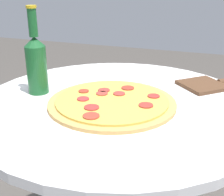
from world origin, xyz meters
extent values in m
cylinder|color=white|center=(0.00, 0.00, 0.77)|extent=(0.84, 0.84, 0.02)
cylinder|color=tan|center=(-0.03, 0.01, 0.78)|extent=(0.37, 0.37, 0.01)
cylinder|color=#E0BC4C|center=(-0.03, 0.01, 0.79)|extent=(0.33, 0.33, 0.01)
cylinder|color=#A6342B|center=(-0.04, -0.10, 0.80)|extent=(0.04, 0.04, 0.00)
cylinder|color=#A63831|center=(0.03, 0.05, 0.80)|extent=(0.04, 0.04, 0.00)
cylinder|color=#A03627|center=(0.07, -0.01, 0.80)|extent=(0.04, 0.04, 0.00)
cylinder|color=#A93C2B|center=(-0.16, 0.02, 0.80)|extent=(0.04, 0.04, 0.00)
cylinder|color=#AE3932|center=(0.02, 0.00, 0.80)|extent=(0.04, 0.04, 0.00)
cylinder|color=#B33233|center=(-0.06, 0.09, 0.80)|extent=(0.04, 0.04, 0.00)
cylinder|color=#AC322D|center=(-0.11, 0.04, 0.80)|extent=(0.04, 0.04, 0.00)
cylinder|color=#A33626|center=(0.00, 0.11, 0.80)|extent=(0.03, 0.03, 0.00)
cylinder|color=#AC3F34|center=(0.00, 0.05, 0.80)|extent=(0.04, 0.04, 0.00)
cylinder|color=#AA322C|center=(0.03, -0.10, 0.80)|extent=(0.04, 0.04, 0.00)
cylinder|color=#195628|center=(-0.02, 0.26, 0.85)|extent=(0.06, 0.06, 0.15)
cone|color=#195628|center=(-0.02, 0.26, 0.94)|extent=(0.06, 0.06, 0.03)
cylinder|color=#195628|center=(-0.02, 0.26, 1.00)|extent=(0.03, 0.03, 0.08)
cylinder|color=gold|center=(-0.02, 0.26, 1.04)|extent=(0.03, 0.03, 0.01)
cube|color=brown|center=(0.21, -0.23, 0.79)|extent=(0.19, 0.19, 0.01)
camera|label=1|loc=(-0.82, -0.27, 1.14)|focal=50.00mm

